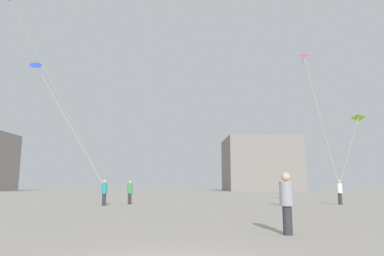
{
  "coord_description": "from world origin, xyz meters",
  "views": [
    {
      "loc": [
        0.57,
        -5.75,
        1.41
      ],
      "look_at": [
        0.0,
        18.4,
        5.42
      ],
      "focal_mm": 32.5,
      "sensor_mm": 36.0,
      "label": 1
    }
  ],
  "objects_px": {
    "person_in_grey": "(287,200)",
    "kite_lime_delta": "(358,120)",
    "person_in_white": "(340,191)",
    "kite_cobalt_diamond": "(37,66)",
    "person_in_red": "(283,192)",
    "kite_magenta_delta": "(305,59)",
    "person_in_green": "(130,191)",
    "person_in_teal": "(104,191)",
    "building_centre_hall": "(260,165)"
  },
  "relations": [
    {
      "from": "person_in_white",
      "to": "building_centre_hall",
      "type": "distance_m",
      "value": 69.67
    },
    {
      "from": "kite_magenta_delta",
      "to": "building_centre_hall",
      "type": "height_order",
      "value": "kite_magenta_delta"
    },
    {
      "from": "kite_lime_delta",
      "to": "building_centre_hall",
      "type": "xyz_separation_m",
      "value": [
        2.2,
        64.97,
        -0.18
      ]
    },
    {
      "from": "person_in_white",
      "to": "building_centre_hall",
      "type": "xyz_separation_m",
      "value": [
        5.9,
        69.16,
        6.09
      ]
    },
    {
      "from": "person_in_green",
      "to": "person_in_grey",
      "type": "bearing_deg",
      "value": 85.47
    },
    {
      "from": "person_in_teal",
      "to": "kite_cobalt_diamond",
      "type": "bearing_deg",
      "value": 178.56
    },
    {
      "from": "person_in_green",
      "to": "building_centre_hall",
      "type": "xyz_separation_m",
      "value": [
        21.82,
        69.23,
        6.13
      ]
    },
    {
      "from": "building_centre_hall",
      "to": "person_in_red",
      "type": "bearing_deg",
      "value": -98.45
    },
    {
      "from": "person_in_green",
      "to": "person_in_grey",
      "type": "distance_m",
      "value": 18.21
    },
    {
      "from": "person_in_green",
      "to": "person_in_teal",
      "type": "height_order",
      "value": "person_in_teal"
    },
    {
      "from": "person_in_red",
      "to": "kite_lime_delta",
      "type": "xyz_separation_m",
      "value": [
        8.25,
        5.4,
        6.31
      ]
    },
    {
      "from": "person_in_white",
      "to": "kite_magenta_delta",
      "type": "relative_size",
      "value": 0.14
    },
    {
      "from": "person_in_green",
      "to": "person_in_grey",
      "type": "height_order",
      "value": "person_in_grey"
    },
    {
      "from": "person_in_teal",
      "to": "kite_magenta_delta",
      "type": "relative_size",
      "value": 0.13
    },
    {
      "from": "person_in_grey",
      "to": "kite_lime_delta",
      "type": "height_order",
      "value": "kite_lime_delta"
    },
    {
      "from": "person_in_white",
      "to": "kite_cobalt_diamond",
      "type": "height_order",
      "value": "kite_cobalt_diamond"
    },
    {
      "from": "person_in_white",
      "to": "person_in_green",
      "type": "relative_size",
      "value": 1.04
    },
    {
      "from": "person_in_white",
      "to": "person_in_teal",
      "type": "distance_m",
      "value": 17.5
    },
    {
      "from": "person_in_grey",
      "to": "kite_magenta_delta",
      "type": "xyz_separation_m",
      "value": [
        8.2,
        23.68,
        13.16
      ]
    },
    {
      "from": "kite_lime_delta",
      "to": "kite_cobalt_diamond",
      "type": "xyz_separation_m",
      "value": [
        -28.39,
        -2.65,
        4.35
      ]
    },
    {
      "from": "person_in_teal",
      "to": "kite_cobalt_diamond",
      "type": "height_order",
      "value": "kite_cobalt_diamond"
    },
    {
      "from": "person_in_green",
      "to": "kite_lime_delta",
      "type": "relative_size",
      "value": 0.28
    },
    {
      "from": "person_in_grey",
      "to": "person_in_teal",
      "type": "distance_m",
      "value": 17.38
    },
    {
      "from": "kite_cobalt_diamond",
      "to": "building_centre_hall",
      "type": "xyz_separation_m",
      "value": [
        30.59,
        67.62,
        -4.54
      ]
    },
    {
      "from": "person_in_red",
      "to": "person_in_green",
      "type": "bearing_deg",
      "value": 25.3
    },
    {
      "from": "person_in_grey",
      "to": "kite_magenta_delta",
      "type": "relative_size",
      "value": 0.13
    },
    {
      "from": "person_in_grey",
      "to": "building_centre_hall",
      "type": "bearing_deg",
      "value": 30.22
    },
    {
      "from": "building_centre_hall",
      "to": "person_in_teal",
      "type": "bearing_deg",
      "value": -108.17
    },
    {
      "from": "person_in_teal",
      "to": "kite_lime_delta",
      "type": "distance_m",
      "value": 22.83
    },
    {
      "from": "building_centre_hall",
      "to": "kite_cobalt_diamond",
      "type": "bearing_deg",
      "value": -114.34
    },
    {
      "from": "person_in_teal",
      "to": "kite_cobalt_diamond",
      "type": "distance_m",
      "value": 13.34
    },
    {
      "from": "kite_lime_delta",
      "to": "kite_magenta_delta",
      "type": "bearing_deg",
      "value": 139.13
    },
    {
      "from": "person_in_red",
      "to": "building_centre_hall",
      "type": "distance_m",
      "value": 71.41
    },
    {
      "from": "kite_magenta_delta",
      "to": "person_in_red",
      "type": "bearing_deg",
      "value": -119.41
    },
    {
      "from": "person_in_red",
      "to": "person_in_grey",
      "type": "xyz_separation_m",
      "value": [
        -3.44,
        -15.25,
        0.01
      ]
    },
    {
      "from": "kite_cobalt_diamond",
      "to": "building_centre_hall",
      "type": "bearing_deg",
      "value": 65.66
    },
    {
      "from": "person_in_grey",
      "to": "kite_lime_delta",
      "type": "xyz_separation_m",
      "value": [
        11.7,
        20.65,
        6.3
      ]
    },
    {
      "from": "person_in_teal",
      "to": "person_in_green",
      "type": "bearing_deg",
      "value": 73.74
    },
    {
      "from": "person_in_green",
      "to": "kite_magenta_delta",
      "type": "relative_size",
      "value": 0.13
    },
    {
      "from": "kite_lime_delta",
      "to": "person_in_red",
      "type": "bearing_deg",
      "value": -146.8
    },
    {
      "from": "person_in_white",
      "to": "building_centre_hall",
      "type": "bearing_deg",
      "value": -149.9
    },
    {
      "from": "person_in_white",
      "to": "person_in_red",
      "type": "bearing_deg",
      "value": -40.09
    },
    {
      "from": "person_in_red",
      "to": "person_in_green",
      "type": "xyz_separation_m",
      "value": [
        -11.37,
        1.14,
        -0.01
      ]
    },
    {
      "from": "kite_magenta_delta",
      "to": "kite_cobalt_diamond",
      "type": "xyz_separation_m",
      "value": [
        -24.89,
        -5.68,
        -2.5
      ]
    },
    {
      "from": "person_in_teal",
      "to": "kite_lime_delta",
      "type": "bearing_deg",
      "value": 39.41
    },
    {
      "from": "person_in_grey",
      "to": "kite_magenta_delta",
      "type": "distance_m",
      "value": 28.3
    },
    {
      "from": "kite_magenta_delta",
      "to": "person_in_green",
      "type": "bearing_deg",
      "value": -155.68
    },
    {
      "from": "person_in_teal",
      "to": "kite_magenta_delta",
      "type": "bearing_deg",
      "value": 50.7
    },
    {
      "from": "person_in_green",
      "to": "kite_magenta_delta",
      "type": "distance_m",
      "value": 22.06
    },
    {
      "from": "person_in_green",
      "to": "building_centre_hall",
      "type": "height_order",
      "value": "building_centre_hall"
    }
  ]
}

